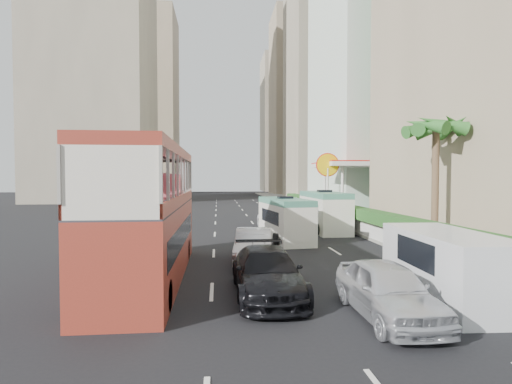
{
  "coord_description": "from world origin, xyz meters",
  "views": [
    {
      "loc": [
        -3.38,
        -15.6,
        3.89
      ],
      "look_at": [
        -1.5,
        4.0,
        3.2
      ],
      "focal_mm": 28.0,
      "sensor_mm": 36.0,
      "label": 1
    }
  ],
  "objects": [
    {
      "name": "sidewalk",
      "position": [
        9.0,
        25.0,
        0.09
      ],
      "size": [
        6.0,
        120.0,
        0.18
      ],
      "primitive_type": "cube",
      "color": "#99968C",
      "rests_on": "ground"
    },
    {
      "name": "ground_plane",
      "position": [
        0.0,
        0.0,
        0.0
      ],
      "size": [
        200.0,
        200.0,
        0.0
      ],
      "primitive_type": "plane",
      "color": "black",
      "rests_on": "ground"
    },
    {
      "name": "panel_van_near",
      "position": [
        3.9,
        -3.63,
        1.08
      ],
      "size": [
        2.4,
        5.51,
        2.17
      ],
      "primitive_type": "cube",
      "rotation": [
        0.0,
        0.0,
        -0.04
      ],
      "color": "silver",
      "rests_on": "ground"
    },
    {
      "name": "car_silver_lane_a",
      "position": [
        -1.74,
        2.7,
        0.0
      ],
      "size": [
        2.16,
        4.81,
        1.53
      ],
      "primitive_type": "imported",
      "rotation": [
        0.0,
        0.0,
        -0.12
      ],
      "color": "silver",
      "rests_on": "ground"
    },
    {
      "name": "minibus_near",
      "position": [
        0.77,
        8.77,
        1.31
      ],
      "size": [
        2.72,
        6.12,
        2.62
      ],
      "primitive_type": "cube",
      "rotation": [
        0.0,
        0.0,
        0.13
      ],
      "color": "silver",
      "rests_on": "ground"
    },
    {
      "name": "tower_left_a",
      "position": [
        -24.0,
        55.0,
        26.0
      ],
      "size": [
        18.0,
        18.0,
        52.0
      ],
      "primitive_type": "cube",
      "color": "#A1957F",
      "rests_on": "ground"
    },
    {
      "name": "shell_station",
      "position": [
        10.0,
        23.0,
        2.75
      ],
      "size": [
        6.5,
        8.0,
        5.5
      ],
      "primitive_type": "cube",
      "color": "silver",
      "rests_on": "ground"
    },
    {
      "name": "van_asset",
      "position": [
        1.27,
        13.63,
        0.0
      ],
      "size": [
        3.21,
        5.73,
        1.51
      ],
      "primitive_type": "imported",
      "rotation": [
        0.0,
        0.0,
        0.13
      ],
      "color": "silver",
      "rests_on": "ground"
    },
    {
      "name": "tower_far_b",
      "position": [
        17.0,
        104.0,
        20.0
      ],
      "size": [
        14.0,
        14.0,
        40.0
      ],
      "primitive_type": "cube",
      "color": "#A1957F",
      "rests_on": "ground"
    },
    {
      "name": "double_decker_bus",
      "position": [
        -6.0,
        0.0,
        2.53
      ],
      "size": [
        2.5,
        11.0,
        5.06
      ],
      "primitive_type": "cube",
      "color": "maroon",
      "rests_on": "ground"
    },
    {
      "name": "hedge",
      "position": [
        6.2,
        14.0,
        1.53
      ],
      "size": [
        1.1,
        44.0,
        0.7
      ],
      "primitive_type": "cube",
      "color": "#2D6626",
      "rests_on": "kerb_wall"
    },
    {
      "name": "kerb_wall",
      "position": [
        6.2,
        14.0,
        0.68
      ],
      "size": [
        0.3,
        44.0,
        1.0
      ],
      "primitive_type": "cube",
      "color": "silver",
      "rests_on": "sidewalk"
    },
    {
      "name": "palm_tree",
      "position": [
        7.8,
        4.0,
        3.38
      ],
      "size": [
        0.36,
        0.36,
        6.4
      ],
      "primitive_type": "cylinder",
      "color": "brown",
      "rests_on": "sidewalk"
    },
    {
      "name": "tower_left_b",
      "position": [
        -22.0,
        90.0,
        23.0
      ],
      "size": [
        16.0,
        16.0,
        46.0
      ],
      "primitive_type": "cube",
      "color": "tan",
      "rests_on": "ground"
    },
    {
      "name": "tower_mid",
      "position": [
        18.0,
        58.0,
        25.0
      ],
      "size": [
        16.0,
        16.0,
        50.0
      ],
      "primitive_type": "cube",
      "color": "#A1957F",
      "rests_on": "ground"
    },
    {
      "name": "car_silver_lane_b",
      "position": [
        1.3,
        -5.03,
        0.0
      ],
      "size": [
        1.9,
        4.63,
        1.57
      ],
      "primitive_type": "imported",
      "rotation": [
        0.0,
        0.0,
        0.01
      ],
      "color": "silver",
      "rests_on": "ground"
    },
    {
      "name": "panel_van_far",
      "position": [
        3.84,
        24.31,
        0.9
      ],
      "size": [
        2.44,
        4.73,
        1.81
      ],
      "primitive_type": "cube",
      "rotation": [
        0.0,
        0.0,
        -0.14
      ],
      "color": "silver",
      "rests_on": "ground"
    },
    {
      "name": "car_black",
      "position": [
        -1.77,
        -2.63,
        0.0
      ],
      "size": [
        2.21,
        5.31,
        1.54
      ],
      "primitive_type": "imported",
      "rotation": [
        0.0,
        0.0,
        0.01
      ],
      "color": "black",
      "rests_on": "ground"
    },
    {
      "name": "minibus_far",
      "position": [
        4.38,
        12.9,
        1.43
      ],
      "size": [
        2.34,
        6.53,
        2.87
      ],
      "primitive_type": "cube",
      "rotation": [
        0.0,
        0.0,
        0.03
      ],
      "color": "silver",
      "rests_on": "ground"
    },
    {
      "name": "tower_far_a",
      "position": [
        17.0,
        82.0,
        22.0
      ],
      "size": [
        14.0,
        14.0,
        44.0
      ],
      "primitive_type": "cube",
      "color": "tan",
      "rests_on": "ground"
    }
  ]
}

